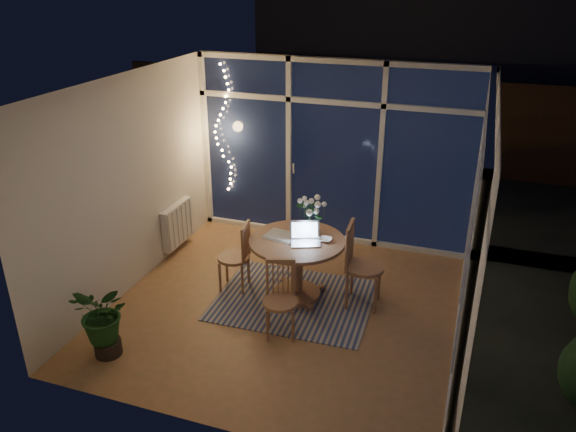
# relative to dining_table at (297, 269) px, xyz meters

# --- Properties ---
(floor) EXTENTS (4.00, 4.00, 0.00)m
(floor) POSITION_rel_dining_table_xyz_m (-0.02, -0.26, -0.38)
(floor) COLOR olive
(floor) RESTS_ON ground
(ceiling) EXTENTS (4.00, 4.00, 0.00)m
(ceiling) POSITION_rel_dining_table_xyz_m (-0.02, -0.26, 2.22)
(ceiling) COLOR white
(ceiling) RESTS_ON wall_back
(wall_back) EXTENTS (4.00, 0.04, 2.60)m
(wall_back) POSITION_rel_dining_table_xyz_m (-0.02, 1.74, 0.92)
(wall_back) COLOR silver
(wall_back) RESTS_ON floor
(wall_front) EXTENTS (4.00, 0.04, 2.60)m
(wall_front) POSITION_rel_dining_table_xyz_m (-0.02, -2.26, 0.92)
(wall_front) COLOR silver
(wall_front) RESTS_ON floor
(wall_left) EXTENTS (0.04, 4.00, 2.60)m
(wall_left) POSITION_rel_dining_table_xyz_m (-2.02, -0.26, 0.92)
(wall_left) COLOR silver
(wall_left) RESTS_ON floor
(wall_right) EXTENTS (0.04, 4.00, 2.60)m
(wall_right) POSITION_rel_dining_table_xyz_m (1.98, -0.26, 0.92)
(wall_right) COLOR silver
(wall_right) RESTS_ON floor
(window_wall_back) EXTENTS (4.00, 0.10, 2.60)m
(window_wall_back) POSITION_rel_dining_table_xyz_m (-0.02, 1.70, 0.92)
(window_wall_back) COLOR silver
(window_wall_back) RESTS_ON floor
(window_wall_right) EXTENTS (0.10, 4.00, 2.60)m
(window_wall_right) POSITION_rel_dining_table_xyz_m (1.94, -0.26, 0.92)
(window_wall_right) COLOR silver
(window_wall_right) RESTS_ON floor
(radiator) EXTENTS (0.10, 0.70, 0.58)m
(radiator) POSITION_rel_dining_table_xyz_m (-1.96, 0.64, 0.02)
(radiator) COLOR silver
(radiator) RESTS_ON wall_left
(fairy_lights) EXTENTS (0.24, 0.10, 1.85)m
(fairy_lights) POSITION_rel_dining_table_xyz_m (-1.67, 1.62, 1.14)
(fairy_lights) COLOR #FDB365
(fairy_lights) RESTS_ON window_wall_back
(garden_patio) EXTENTS (12.00, 6.00, 0.10)m
(garden_patio) POSITION_rel_dining_table_xyz_m (0.48, 4.74, -0.44)
(garden_patio) COLOR black
(garden_patio) RESTS_ON ground
(garden_fence) EXTENTS (11.00, 0.08, 1.80)m
(garden_fence) POSITION_rel_dining_table_xyz_m (-0.02, 5.24, 0.52)
(garden_fence) COLOR #3E2916
(garden_fence) RESTS_ON ground
(neighbour_roof) EXTENTS (7.00, 3.00, 2.20)m
(neighbour_roof) POSITION_rel_dining_table_xyz_m (0.28, 8.24, 1.82)
(neighbour_roof) COLOR #30323A
(neighbour_roof) RESTS_ON ground
(garden_shrubs) EXTENTS (0.90, 0.90, 0.90)m
(garden_shrubs) POSITION_rel_dining_table_xyz_m (-0.82, 3.14, 0.07)
(garden_shrubs) COLOR black
(garden_shrubs) RESTS_ON ground
(rug) EXTENTS (1.88, 1.52, 0.01)m
(rug) POSITION_rel_dining_table_xyz_m (0.00, -0.10, -0.38)
(rug) COLOR #B7A994
(rug) RESTS_ON floor
(dining_table) EXTENTS (1.16, 1.16, 0.77)m
(dining_table) POSITION_rel_dining_table_xyz_m (0.00, 0.00, 0.00)
(dining_table) COLOR #945E42
(dining_table) RESTS_ON floor
(chair_left) EXTENTS (0.47, 0.47, 0.90)m
(chair_left) POSITION_rel_dining_table_xyz_m (-0.79, -0.06, 0.07)
(chair_left) COLOR #945E42
(chair_left) RESTS_ON floor
(chair_right) EXTENTS (0.51, 0.51, 1.04)m
(chair_right) POSITION_rel_dining_table_xyz_m (0.79, 0.09, 0.14)
(chair_right) COLOR #945E42
(chair_right) RESTS_ON floor
(chair_front) EXTENTS (0.50, 0.50, 0.86)m
(chair_front) POSITION_rel_dining_table_xyz_m (0.07, -0.79, 0.04)
(chair_front) COLOR #945E42
(chair_front) RESTS_ON floor
(laptop) EXTENTS (0.43, 0.40, 0.25)m
(laptop) POSITION_rel_dining_table_xyz_m (0.12, -0.06, 0.51)
(laptop) COLOR silver
(laptop) RESTS_ON dining_table
(flower_vase) EXTENTS (0.21, 0.21, 0.21)m
(flower_vase) POSITION_rel_dining_table_xyz_m (0.09, 0.22, 0.49)
(flower_vase) COLOR white
(flower_vase) RESTS_ON dining_table
(bowl) EXTENTS (0.16, 0.16, 0.04)m
(bowl) POSITION_rel_dining_table_xyz_m (0.32, 0.07, 0.40)
(bowl) COLOR silver
(bowl) RESTS_ON dining_table
(newspapers) EXTENTS (0.44, 0.38, 0.01)m
(newspapers) POSITION_rel_dining_table_xyz_m (-0.22, 0.04, 0.39)
(newspapers) COLOR #BBB8B2
(newspapers) RESTS_ON dining_table
(phone) EXTENTS (0.11, 0.07, 0.01)m
(phone) POSITION_rel_dining_table_xyz_m (-0.04, -0.08, 0.39)
(phone) COLOR black
(phone) RESTS_ON dining_table
(potted_plant) EXTENTS (0.69, 0.65, 0.76)m
(potted_plant) POSITION_rel_dining_table_xyz_m (-1.50, -1.70, -0.00)
(potted_plant) COLOR #174219
(potted_plant) RESTS_ON floor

